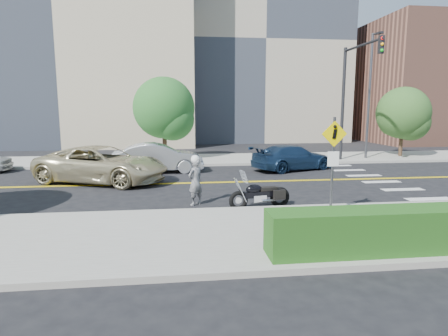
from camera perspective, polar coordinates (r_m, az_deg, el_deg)
ground_plane at (r=17.33m, az=-5.45°, el=-2.31°), size 120.00×120.00×0.00m
sidewalk_near at (r=10.07m, az=-4.28°, el=-10.24°), size 60.00×5.00×0.15m
sidewalk_far at (r=24.72m, az=-5.93°, el=1.25°), size 60.00×5.00×0.15m
building_left at (r=41.18m, az=-21.75°, el=21.18°), size 22.00×14.00×25.00m
building_mid at (r=44.31m, az=4.28°, el=17.56°), size 18.00×14.00×20.00m
building_right at (r=45.53m, az=29.13°, el=11.18°), size 14.00×12.00×12.00m
lamp_post at (r=26.58m, az=21.24°, el=10.04°), size 0.16×0.16×8.00m
traffic_light at (r=24.44m, az=18.68°, el=11.55°), size 0.28×4.50×7.00m
pedestrian_sign at (r=11.72m, az=16.29°, el=1.65°), size 0.78×0.08×3.00m
motorcyclist at (r=13.27m, az=-4.38°, el=-1.86°), size 0.73×0.70×1.79m
motorcycle at (r=12.99m, az=5.55°, el=-3.15°), size 2.27×1.08×1.33m
suv at (r=18.22m, az=-18.06°, el=0.54°), size 6.71×4.92×1.69m
parked_car_silver at (r=20.40m, az=-10.03°, el=1.53°), size 4.87×2.00×1.57m
parked_car_blue at (r=21.24m, az=10.37°, el=1.58°), size 5.19×3.54×1.40m
tree_far_a at (r=24.84m, az=-9.15°, el=9.02°), size 3.98×3.98×5.44m
tree_far_b at (r=28.59m, az=25.63°, el=7.57°), size 3.53×3.53×4.88m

